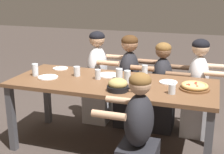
{
  "coord_description": "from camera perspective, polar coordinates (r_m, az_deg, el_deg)",
  "views": [
    {
      "loc": [
        1.0,
        -2.97,
        1.75
      ],
      "look_at": [
        0.0,
        0.0,
        0.83
      ],
      "focal_mm": 50.0,
      "sensor_mm": 36.0,
      "label": 1
    }
  ],
  "objects": [
    {
      "name": "pizza_board_main",
      "position": [
        3.13,
        14.87,
        -1.71
      ],
      "size": [
        0.29,
        0.29,
        0.06
      ],
      "color": "brown",
      "rests_on": "dining_table"
    },
    {
      "name": "dining_table",
      "position": [
        3.31,
        0.0,
        -2.21
      ],
      "size": [
        2.15,
        0.88,
        0.78
      ],
      "color": "brown",
      "rests_on": "ground"
    },
    {
      "name": "diner_far_right",
      "position": [
        3.83,
        15.34,
        -2.66
      ],
      "size": [
        0.51,
        0.4,
        1.17
      ],
      "rotation": [
        0.0,
        0.0,
        -1.57
      ],
      "color": "silver",
      "rests_on": "ground"
    },
    {
      "name": "ground_plane",
      "position": [
        3.59,
        0.0,
        -12.8
      ],
      "size": [
        18.0,
        18.0,
        0.0
      ],
      "primitive_type": "plane",
      "color": "#423833",
      "rests_on": "ground"
    },
    {
      "name": "drinking_glass_b",
      "position": [
        3.03,
        6.16,
        -1.12
      ],
      "size": [
        0.06,
        0.06,
        0.13
      ],
      "color": "silver",
      "rests_on": "dining_table"
    },
    {
      "name": "drinking_glass_f",
      "position": [
        3.23,
        2.81,
        -0.08
      ],
      "size": [
        0.07,
        0.07,
        0.13
      ],
      "color": "silver",
      "rests_on": "dining_table"
    },
    {
      "name": "empty_plate_b",
      "position": [
        3.83,
        -9.41,
        1.58
      ],
      "size": [
        0.18,
        0.18,
        0.02
      ],
      "color": "white",
      "rests_on": "dining_table"
    },
    {
      "name": "empty_plate_d",
      "position": [
        3.49,
        -11.63,
        -0.03
      ],
      "size": [
        0.22,
        0.22,
        0.02
      ],
      "color": "white",
      "rests_on": "dining_table"
    },
    {
      "name": "diner_far_midright",
      "position": [
        3.88,
        9.08,
        -2.56
      ],
      "size": [
        0.51,
        0.4,
        1.11
      ],
      "rotation": [
        0.0,
        0.0,
        -1.57
      ],
      "color": "#232328",
      "rests_on": "ground"
    },
    {
      "name": "empty_plate_a",
      "position": [
        3.29,
        10.27,
        -0.93
      ],
      "size": [
        0.19,
        0.19,
        0.02
      ],
      "color": "white",
      "rests_on": "dining_table"
    },
    {
      "name": "drinking_glass_e",
      "position": [
        3.49,
        -6.43,
        0.93
      ],
      "size": [
        0.07,
        0.07,
        0.11
      ],
      "color": "silver",
      "rests_on": "dining_table"
    },
    {
      "name": "drinking_glass_g",
      "position": [
        3.36,
        -2.6,
        0.38
      ],
      "size": [
        0.06,
        0.06,
        0.11
      ],
      "color": "silver",
      "rests_on": "dining_table"
    },
    {
      "name": "cocktail_glass_blue",
      "position": [
        2.96,
        10.91,
        -2.25
      ],
      "size": [
        0.07,
        0.07,
        0.12
      ],
      "color": "silver",
      "rests_on": "dining_table"
    },
    {
      "name": "skillet_bowl",
      "position": [
        2.99,
        1.09,
        -1.52
      ],
      "size": [
        0.31,
        0.21,
        0.12
      ],
      "color": "black",
      "rests_on": "dining_table"
    },
    {
      "name": "empty_plate_c",
      "position": [
        3.5,
        -0.68,
        0.37
      ],
      "size": [
        0.24,
        0.24,
        0.02
      ],
      "color": "white",
      "rests_on": "dining_table"
    },
    {
      "name": "diner_near_midright",
      "position": [
        2.69,
        4.78,
        -11.58
      ],
      "size": [
        0.51,
        0.4,
        1.09
      ],
      "rotation": [
        0.0,
        0.0,
        1.57
      ],
      "color": "#232328",
      "rests_on": "ground"
    },
    {
      "name": "drinking_glass_c",
      "position": [
        3.31,
        1.31,
        0.34
      ],
      "size": [
        0.08,
        0.08,
        0.13
      ],
      "color": "silver",
      "rests_on": "dining_table"
    },
    {
      "name": "diner_far_center",
      "position": [
        3.95,
        3.17,
        -1.39
      ],
      "size": [
        0.51,
        0.4,
        1.18
      ],
      "rotation": [
        0.0,
        0.0,
        -1.57
      ],
      "color": "#232328",
      "rests_on": "ground"
    },
    {
      "name": "drinking_glass_d",
      "position": [
        3.58,
        -13.87,
        1.16
      ],
      "size": [
        0.07,
        0.07,
        0.14
      ],
      "color": "silver",
      "rests_on": "dining_table"
    },
    {
      "name": "drinking_glass_a",
      "position": [
        3.42,
        5.98,
        0.86
      ],
      "size": [
        0.06,
        0.06,
        0.14
      ],
      "color": "silver",
      "rests_on": "dining_table"
    },
    {
      "name": "diner_far_midleft",
      "position": [
        4.07,
        -2.61,
        -0.71
      ],
      "size": [
        0.51,
        0.4,
        1.2
      ],
      "rotation": [
        0.0,
        0.0,
        -1.57
      ],
      "color": "silver",
      "rests_on": "ground"
    }
  ]
}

